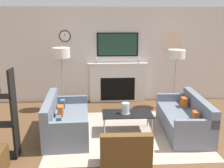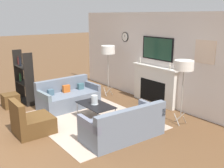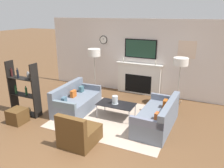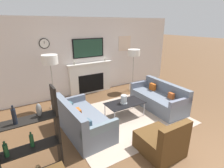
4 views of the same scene
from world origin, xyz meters
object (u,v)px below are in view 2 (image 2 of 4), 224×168
at_px(couch_right, 124,126).
at_px(coffee_table, 95,105).
at_px(hurricane_candle, 95,100).
at_px(ottoman, 11,100).
at_px(armchair, 31,123).
at_px(floor_lamp_left, 108,50).
at_px(floor_lamp_right, 184,66).
at_px(couch_left, 68,98).
at_px(shelf_unit, 24,79).

bearing_deg(couch_right, coffee_table, 176.01).
xyz_separation_m(coffee_table, hurricane_candle, (-0.03, 0.00, 0.13)).
bearing_deg(ottoman, coffee_table, 31.57).
height_order(armchair, floor_lamp_left, floor_lamp_left).
bearing_deg(floor_lamp_right, floor_lamp_left, 180.00).
distance_m(couch_left, shelf_unit, 1.54).
height_order(hurricane_candle, shelf_unit, shelf_unit).
relative_size(couch_right, ottoman, 4.12).
distance_m(couch_right, armchair, 2.10).
distance_m(coffee_table, shelf_unit, 2.70).
bearing_deg(shelf_unit, floor_lamp_left, 68.38).
distance_m(armchair, floor_lamp_left, 3.62).
relative_size(couch_right, floor_lamp_right, 1.14).
bearing_deg(hurricane_candle, shelf_unit, -159.69).
relative_size(armchair, ottoman, 1.91).
distance_m(couch_right, coffee_table, 1.23).
distance_m(couch_right, floor_lamp_right, 2.02).
bearing_deg(floor_lamp_left, hurricane_candle, -45.55).
relative_size(floor_lamp_left, shelf_unit, 1.05).
height_order(couch_right, shelf_unit, shelf_unit).
distance_m(couch_right, shelf_unit, 3.86).
xyz_separation_m(armchair, hurricane_candle, (0.20, 1.59, 0.27)).
bearing_deg(couch_left, couch_right, 0.03).
relative_size(couch_left, hurricane_candle, 7.47).
distance_m(coffee_table, hurricane_candle, 0.13).
height_order(couch_right, floor_lamp_right, floor_lamp_right).
relative_size(couch_right, coffee_table, 1.71).
xyz_separation_m(couch_right, shelf_unit, (-3.74, -0.83, 0.47)).
height_order(floor_lamp_right, ottoman, floor_lamp_right).
bearing_deg(floor_lamp_right, ottoman, -141.95).
bearing_deg(couch_right, armchair, -134.01).
xyz_separation_m(armchair, floor_lamp_left, (-1.31, 3.13, 1.26)).
distance_m(hurricane_candle, ottoman, 2.72).
bearing_deg(ottoman, armchair, -4.51).
relative_size(couch_right, floor_lamp_left, 1.09).
bearing_deg(floor_lamp_right, coffee_table, -133.62).
distance_m(couch_left, hurricane_candle, 1.30).
bearing_deg(shelf_unit, ottoman, -69.16).
xyz_separation_m(floor_lamp_left, shelf_unit, (-0.97, -2.46, -0.76)).
bearing_deg(floor_lamp_right, couch_right, -98.41).
distance_m(couch_left, couch_right, 2.53).
xyz_separation_m(couch_left, armchair, (1.08, -1.51, -0.03)).
bearing_deg(hurricane_candle, coffee_table, -1.14).
relative_size(couch_left, ottoman, 3.95).
bearing_deg(couch_left, ottoman, -127.12).
relative_size(hurricane_candle, shelf_unit, 0.15).
distance_m(coffee_table, floor_lamp_right, 2.38).
height_order(couch_right, hurricane_candle, couch_right).
xyz_separation_m(couch_right, coffee_table, (-1.23, 0.09, 0.11)).
height_order(floor_lamp_left, floor_lamp_right, floor_lamp_left).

